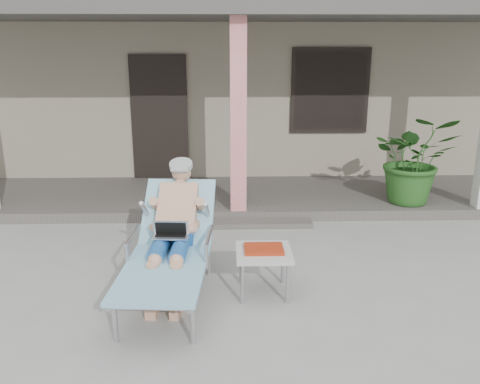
{
  "coord_description": "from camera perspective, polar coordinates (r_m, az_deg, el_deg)",
  "views": [
    {
      "loc": [
        -0.16,
        -4.72,
        2.39
      ],
      "look_at": [
        -0.02,
        0.6,
        0.85
      ],
      "focal_mm": 38.0,
      "sensor_mm": 36.0,
      "label": 1
    }
  ],
  "objects": [
    {
      "name": "ground",
      "position": [
        5.3,
        0.38,
        -10.69
      ],
      "size": [
        60.0,
        60.0,
        0.0
      ],
      "primitive_type": "plane",
      "color": "#9E9E99",
      "rests_on": "ground"
    },
    {
      "name": "house",
      "position": [
        11.24,
        -0.72,
        12.46
      ],
      "size": [
        10.4,
        5.4,
        3.3
      ],
      "color": "gray",
      "rests_on": "ground"
    },
    {
      "name": "porch_deck",
      "position": [
        8.07,
        -0.33,
        -0.54
      ],
      "size": [
        10.0,
        2.0,
        0.15
      ],
      "primitive_type": "cube",
      "color": "#605B56",
      "rests_on": "ground"
    },
    {
      "name": "porch_overhang",
      "position": [
        7.68,
        -0.35,
        19.11
      ],
      "size": [
        10.0,
        2.3,
        2.85
      ],
      "color": "silver",
      "rests_on": "porch_deck"
    },
    {
      "name": "porch_step",
      "position": [
        6.99,
        -0.13,
        -3.55
      ],
      "size": [
        2.0,
        0.3,
        0.07
      ],
      "primitive_type": "cube",
      "color": "#605B56",
      "rests_on": "ground"
    },
    {
      "name": "lounger",
      "position": [
        5.01,
        -7.74,
        -2.57
      ],
      "size": [
        0.88,
        2.03,
        1.29
      ],
      "rotation": [
        0.0,
        0.0,
        -0.07
      ],
      "color": "#B7B7BC",
      "rests_on": "ground"
    },
    {
      "name": "side_table",
      "position": [
        5.04,
        2.68,
        -7.03
      ],
      "size": [
        0.54,
        0.54,
        0.49
      ],
      "rotation": [
        0.0,
        0.0,
        -0.0
      ],
      "color": "beige",
      "rests_on": "ground"
    },
    {
      "name": "potted_palm",
      "position": [
        7.8,
        19.0,
        3.51
      ],
      "size": [
        1.35,
        1.22,
        1.3
      ],
      "primitive_type": "imported",
      "rotation": [
        0.0,
        0.0,
        -0.19
      ],
      "color": "#26591E",
      "rests_on": "porch_deck"
    }
  ]
}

